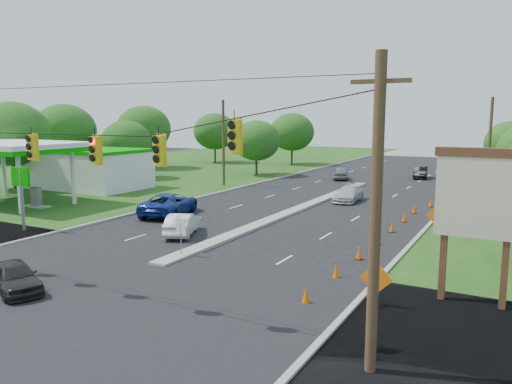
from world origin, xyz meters
The scene contains 41 objects.
ground centered at (0.00, 0.00, 0.00)m, with size 160.00×160.00×0.00m, color black.
grass_left centered at (-30.00, 20.00, 0.00)m, with size 40.00×160.00×0.06m, color #1E4714.
cross_street centered at (0.00, 0.00, 0.00)m, with size 160.00×14.00×0.02m, color black.
curb_left centered at (-10.10, 30.00, 0.00)m, with size 0.25×110.00×0.16m, color gray.
curb_right centered at (10.10, 30.00, 0.00)m, with size 0.25×110.00×0.16m, color gray.
median centered at (0.00, 21.00, 0.00)m, with size 1.00×34.00×0.18m, color gray.
median_sign centered at (0.00, 6.00, 1.46)m, with size 0.55×0.06×2.05m.
signal_span centered at (-0.05, -1.00, 4.97)m, with size 25.60×0.32×9.00m.
utility_pole_far_left centered at (-12.50, 30.00, 4.50)m, with size 0.28×0.28×9.00m, color #422D1C.
utility_pole_far_right centered at (12.50, 35.00, 4.50)m, with size 0.28×0.28×9.00m, color #422D1C.
gas_station centered at (-23.64, 20.24, 2.58)m, with size 18.40×19.70×5.20m.
pylon_sign centered at (14.31, 6.20, 4.00)m, with size 5.90×2.30×6.12m.
cone_0 centered at (8.31, 3.00, 0.35)m, with size 0.32×0.32×0.70m, color #FF5600.
cone_1 centered at (8.31, 6.50, 0.35)m, with size 0.32×0.32×0.70m, color #FF5600.
cone_2 centered at (8.31, 10.00, 0.35)m, with size 0.32×0.32×0.70m, color #FF5600.
cone_3 centered at (8.31, 13.50, 0.35)m, with size 0.32×0.32×0.70m, color #FF5600.
cone_4 centered at (8.31, 17.00, 0.35)m, with size 0.32×0.32×0.70m, color #FF5600.
cone_5 centered at (8.31, 20.50, 0.35)m, with size 0.32×0.32×0.70m, color #FF5600.
cone_6 centered at (8.31, 24.00, 0.35)m, with size 0.32×0.32×0.70m, color #FF5600.
cone_7 centered at (8.91, 27.50, 0.35)m, with size 0.32×0.32×0.70m, color #FF5600.
cone_8 centered at (8.91, 31.00, 0.35)m, with size 0.32×0.32×0.70m, color #FF5600.
cone_9 centered at (8.91, 34.50, 0.35)m, with size 0.32×0.32×0.70m, color #FF5600.
cone_10 centered at (8.91, 38.00, 0.35)m, with size 0.32×0.32×0.70m, color #FF5600.
cone_11 centered at (8.91, 41.50, 0.35)m, with size 0.32×0.32×0.70m, color #FF5600.
work_sign_0 centered at (10.80, 4.00, 1.09)m, with size 1.27×0.58×1.37m.
work_sign_1 centered at (10.80, 18.00, 1.09)m, with size 1.27×0.58×1.37m.
work_sign_2 centered at (10.80, 32.00, 1.09)m, with size 1.27×0.58×1.37m.
tree_1 centered at (-30.00, 18.00, 5.58)m, with size 7.56×7.56×8.82m.
tree_2 centered at (-26.00, 30.00, 4.34)m, with size 5.88×5.88×6.86m.
tree_3 centered at (-32.00, 40.00, 5.58)m, with size 7.56×7.56×8.82m.
tree_4 centered at (-28.00, 52.00, 4.96)m, with size 6.72×6.72×7.84m.
tree_5 centered at (-14.00, 40.00, 4.34)m, with size 5.88×5.88×6.86m.
tree_6 centered at (-16.00, 55.00, 4.96)m, with size 6.72×6.72×7.84m.
tree_12 centered at (14.00, 48.00, 4.34)m, with size 5.88×5.88×6.86m.
tree_14 centered at (-34.00, 28.00, 5.58)m, with size 7.56×7.56×8.82m.
black_sedan centered at (-2.94, -1.56, 0.65)m, with size 1.54×3.83×1.31m, color black.
white_sedan centered at (-3.00, 10.05, 0.68)m, with size 1.44×4.13×1.36m, color silver.
blue_pickup centered at (-7.64, 14.71, 0.83)m, with size 2.75×5.97×1.66m, color navy.
silver_car_far centered at (2.19, 26.86, 0.66)m, with size 1.85×4.54×1.32m, color silver.
silver_car_oncoming centered at (-3.49, 41.28, 0.72)m, with size 1.70×4.23×1.44m, color gray.
dark_car_receding centered at (4.52, 46.85, 0.72)m, with size 1.53×4.38×1.44m, color black.
Camera 1 is at (15.53, -14.34, 7.28)m, focal length 35.00 mm.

